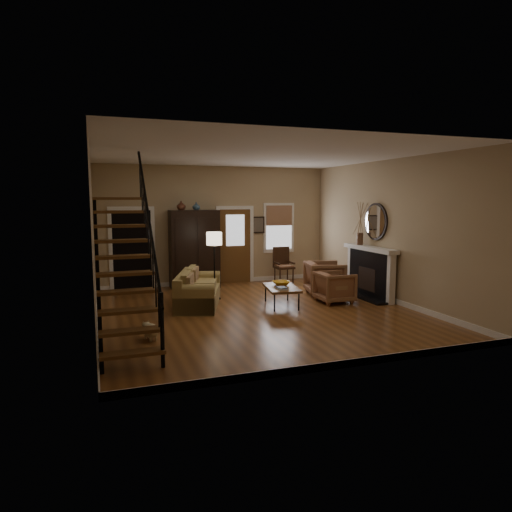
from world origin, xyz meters
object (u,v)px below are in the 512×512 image
object	(u,v)px
floor_lamp	(214,266)
side_chair	(284,265)
armchair_left	(335,287)
coffee_table	(282,296)
sofa	(199,289)
armoire	(194,249)
armchair_right	(325,278)

from	to	relation	value
floor_lamp	side_chair	world-z (taller)	floor_lamp
armchair_left	coffee_table	bearing A→B (deg)	86.99
sofa	coffee_table	bearing A→B (deg)	-1.82
armoire	sofa	distance (m)	2.29
armoire	coffee_table	xyz separation A→B (m)	(1.39, -2.81, -0.83)
coffee_table	side_chair	world-z (taller)	side_chair
coffee_table	armchair_left	distance (m)	1.31
armchair_left	sofa	bearing A→B (deg)	77.17
sofa	armchair_right	world-z (taller)	armchair_right
armoire	sofa	world-z (taller)	armoire
armchair_left	floor_lamp	xyz separation A→B (m)	(-2.54, 1.28, 0.45)
armchair_left	side_chair	world-z (taller)	side_chair
armchair_left	side_chair	distance (m)	2.70
armchair_left	armchair_right	bearing A→B (deg)	-12.60
sofa	armchair_right	distance (m)	3.26
armoire	coffee_table	distance (m)	3.24
armchair_right	armoire	bearing A→B (deg)	67.72
floor_lamp	armchair_left	bearing A→B (deg)	-26.78
armchair_right	floor_lamp	bearing A→B (deg)	94.10
armchair_left	side_chair	bearing A→B (deg)	3.70
sofa	floor_lamp	size ratio (longest dim) A/B	1.23
coffee_table	side_chair	bearing A→B (deg)	66.00
sofa	armchair_left	xyz separation A→B (m)	(3.05, -0.74, -0.01)
armoire	side_chair	bearing A→B (deg)	-4.48
coffee_table	floor_lamp	size ratio (longest dim) A/B	0.71
floor_lamp	side_chair	size ratio (longest dim) A/B	1.58
armoire	coffee_table	bearing A→B (deg)	-63.66
coffee_table	armchair_right	xyz separation A→B (m)	(1.50, 0.78, 0.20)
sofa	floor_lamp	distance (m)	0.87
floor_lamp	coffee_table	bearing A→B (deg)	-43.96
sofa	armchair_left	distance (m)	3.14
armoire	armchair_left	xyz separation A→B (m)	(2.69, -2.89, -0.69)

